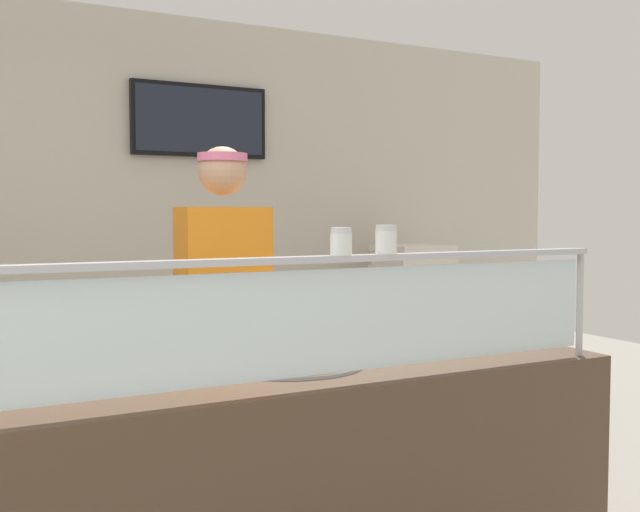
{
  "coord_description": "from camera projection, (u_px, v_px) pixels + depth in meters",
  "views": [
    {
      "loc": [
        0.03,
        -1.87,
        1.47
      ],
      "look_at": [
        1.24,
        0.42,
        1.32
      ],
      "focal_mm": 41.44,
      "sensor_mm": 36.0,
      "label": 1
    }
  ],
  "objects": [
    {
      "name": "pizza_tray",
      "position": [
        290.0,
        360.0,
        2.55
      ],
      "size": [
        0.52,
        0.52,
        0.04
      ],
      "color": "#9EA0A8",
      "rests_on": "serving_counter"
    },
    {
      "name": "sneeze_guard",
      "position": [
        339.0,
        301.0,
        2.23
      ],
      "size": [
        2.05,
        0.06,
        0.4
      ],
      "color": "#B2B5BC",
      "rests_on": "serving_counter"
    },
    {
      "name": "serving_counter",
      "position": [
        293.0,
        501.0,
        2.56
      ],
      "size": [
        2.23,
        0.77,
        0.95
      ],
      "primitive_type": "cube",
      "color": "#4C3828",
      "rests_on": "ground"
    },
    {
      "name": "shop_rear_unit",
      "position": [
        131.0,
        232.0,
        4.53
      ],
      "size": [
        6.63,
        0.13,
        2.7
      ],
      "color": "beige",
      "rests_on": "ground"
    },
    {
      "name": "pepper_flake_shaker",
      "position": [
        386.0,
        241.0,
        2.3
      ],
      "size": [
        0.07,
        0.07,
        0.09
      ],
      "color": "white",
      "rests_on": "sneeze_guard"
    },
    {
      "name": "parmesan_shaker",
      "position": [
        341.0,
        243.0,
        2.22
      ],
      "size": [
        0.07,
        0.07,
        0.08
      ],
      "color": "white",
      "rests_on": "sneeze_guard"
    },
    {
      "name": "pizza_server",
      "position": [
        300.0,
        354.0,
        2.54
      ],
      "size": [
        0.11,
        0.29,
        0.01
      ],
      "primitive_type": "cube",
      "rotation": [
        0.0,
        0.0,
        -0.11
      ],
      "color": "#ADAFB7",
      "rests_on": "pizza_tray"
    },
    {
      "name": "prep_shelf",
      "position": [
        413.0,
        362.0,
        4.97
      ],
      "size": [
        0.7,
        0.55,
        0.95
      ],
      "primitive_type": "cube",
      "color": "#B7BABF",
      "rests_on": "ground"
    },
    {
      "name": "pizza_box_stack",
      "position": [
        413.0,
        268.0,
        4.94
      ],
      "size": [
        0.46,
        0.44,
        0.32
      ],
      "color": "silver",
      "rests_on": "prep_shelf"
    },
    {
      "name": "worker_figure",
      "position": [
        225.0,
        321.0,
        3.2
      ],
      "size": [
        0.41,
        0.5,
        1.76
      ],
      "color": "#23232D",
      "rests_on": "ground"
    }
  ]
}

